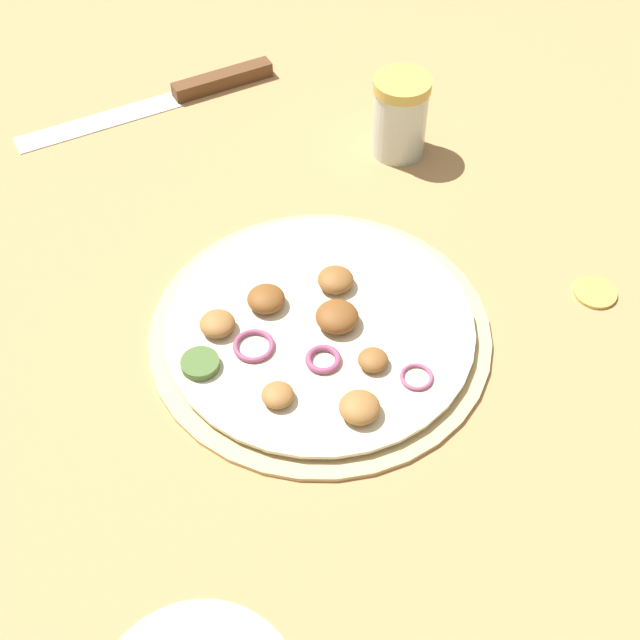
% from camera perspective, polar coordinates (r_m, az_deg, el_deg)
% --- Properties ---
extents(ground_plane, '(3.00, 3.00, 0.00)m').
position_cam_1_polar(ground_plane, '(0.82, 0.00, -0.88)').
color(ground_plane, tan).
extents(pizza, '(0.31, 0.31, 0.03)m').
position_cam_1_polar(pizza, '(0.81, -0.11, -0.64)').
color(pizza, '#D6B77A').
rests_on(pizza, ground_plane).
extents(knife, '(0.09, 0.32, 0.02)m').
position_cam_1_polar(knife, '(1.10, -8.21, 14.35)').
color(knife, silver).
rests_on(knife, ground_plane).
extents(spice_jar, '(0.06, 0.06, 0.09)m').
position_cam_1_polar(spice_jar, '(0.99, 5.13, 12.89)').
color(spice_jar, silver).
rests_on(spice_jar, ground_plane).
extents(loose_cap, '(0.04, 0.04, 0.01)m').
position_cam_1_polar(loose_cap, '(0.89, 17.24, 1.75)').
color(loose_cap, gold).
rests_on(loose_cap, ground_plane).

